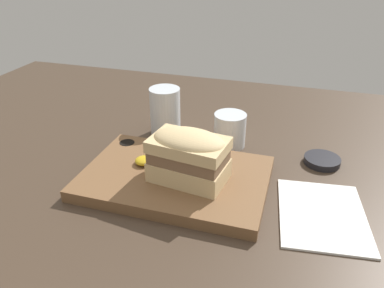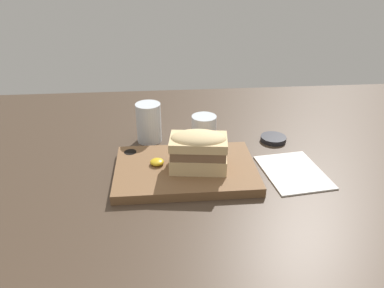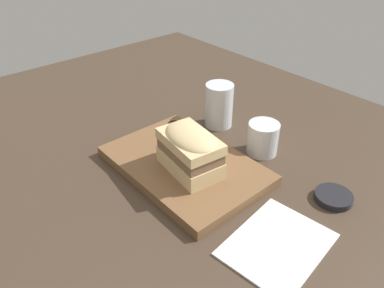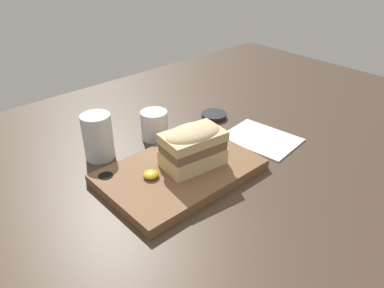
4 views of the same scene
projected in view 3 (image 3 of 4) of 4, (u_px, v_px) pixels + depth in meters
The scene contains 8 objects.
dining_table at pixel (220, 192), 80.74cm from camera, with size 185.34×127.37×2.00cm.
serving_board at pixel (185, 165), 85.12cm from camera, with size 36.01×24.18×2.44cm.
sandwich at pixel (190, 149), 78.86cm from camera, with size 15.14×10.58×9.98cm.
mustard_dollop at pixel (170, 143), 89.43cm from camera, with size 3.60×3.60×1.44cm.
water_glass at pixel (219, 108), 99.86cm from camera, with size 7.41×7.41×11.85cm.
wine_glass at pixel (263, 140), 89.66cm from camera, with size 7.43×7.43×7.93cm.
napkin at pixel (277, 245), 66.88cm from camera, with size 17.02×20.84×0.40cm.
condiment_dish at pixel (333, 197), 76.71cm from camera, with size 7.70×7.70×1.44cm.
Camera 3 is at (42.67, -45.03, 54.03)cm, focal length 35.00 mm.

